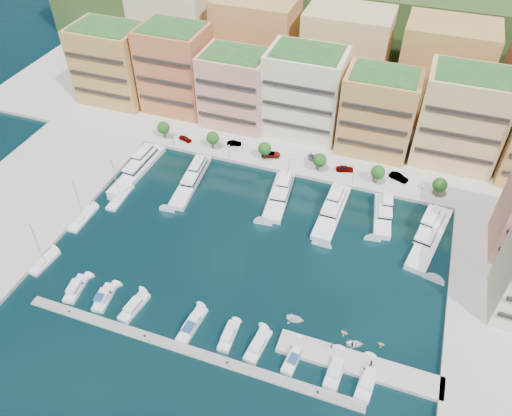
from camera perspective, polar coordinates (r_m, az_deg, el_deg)
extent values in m
plane|color=black|center=(119.37, -0.57, -4.70)|extent=(400.00, 400.00, 0.00)
cube|color=#9E998E|center=(165.95, 6.88, 10.28)|extent=(220.00, 64.00, 2.00)
cube|color=#9E998E|center=(143.00, -25.83, -0.35)|extent=(34.00, 76.00, 2.00)
cube|color=#1F3616|center=(207.63, 10.32, 16.83)|extent=(240.00, 40.00, 58.00)
cube|color=gray|center=(103.72, -8.09, -15.75)|extent=(72.00, 2.20, 0.35)
cube|color=#9E998E|center=(102.87, 11.58, -17.26)|extent=(32.00, 5.00, 2.00)
cube|color=#BE9245|center=(174.23, -16.14, 15.47)|extent=(22.00, 16.00, 24.00)
cube|color=black|center=(168.35, -17.63, 14.18)|extent=(20.24, 0.50, 0.90)
cube|color=#204C1E|center=(169.30, -16.97, 19.19)|extent=(19.36, 14.08, 0.80)
cube|color=#B16A3B|center=(164.47, -9.16, 15.35)|extent=(20.00, 16.00, 26.00)
cube|color=black|center=(158.12, -10.52, 14.01)|extent=(18.40, 0.50, 0.90)
cube|color=#204C1E|center=(158.94, -9.72, 19.64)|extent=(17.60, 14.08, 0.80)
cube|color=#E38A7F|center=(155.70, -2.32, 13.39)|extent=(20.00, 15.00, 22.00)
cube|color=black|center=(149.49, -3.42, 12.02)|extent=(18.40, 0.50, 0.90)
cube|color=#204C1E|center=(150.51, -2.45, 17.18)|extent=(17.60, 13.20, 0.80)
cube|color=beige|center=(151.04, 5.58, 12.89)|extent=(22.00, 16.00, 25.00)
cube|color=black|center=(144.11, 4.69, 11.39)|extent=(20.24, 0.50, 0.90)
cube|color=#204C1E|center=(145.17, 5.93, 17.32)|extent=(19.36, 14.08, 0.80)
cube|color=#D89D51|center=(146.99, 13.76, 10.47)|extent=(20.00, 15.00, 23.00)
cube|color=black|center=(140.39, 13.25, 8.93)|extent=(18.40, 0.50, 0.90)
cube|color=#204C1E|center=(141.29, 14.56, 14.55)|extent=(17.60, 13.20, 0.80)
cube|color=#DBBC74|center=(148.36, 22.40, 9.36)|extent=(22.00, 16.00, 26.00)
cube|color=black|center=(141.29, 22.25, 7.68)|extent=(20.24, 0.50, 0.90)
cube|color=#204C1E|center=(142.20, 23.83, 13.85)|extent=(19.36, 14.08, 0.80)
cube|color=beige|center=(186.00, -9.27, 19.30)|extent=(26.00, 18.00, 30.00)
cube|color=#D89D51|center=(174.64, 0.00, 18.26)|extent=(26.00, 18.00, 30.00)
cube|color=#DBBC74|center=(167.93, 10.12, 16.59)|extent=(26.00, 18.00, 30.00)
cube|color=#BE9245|center=(166.44, 20.53, 14.32)|extent=(26.00, 18.00, 30.00)
cylinder|color=#473323|center=(154.62, -10.42, 8.32)|extent=(0.24, 0.24, 3.00)
sphere|color=#1B4714|center=(153.40, -10.53, 9.02)|extent=(3.80, 3.80, 3.80)
cylinder|color=#473323|center=(148.25, -4.92, 7.28)|extent=(0.24, 0.24, 3.00)
sphere|color=#1B4714|center=(146.98, -4.97, 7.99)|extent=(3.80, 3.80, 3.80)
cylinder|color=#473323|center=(143.39, 1.00, 6.07)|extent=(0.24, 0.24, 3.00)
sphere|color=#1B4714|center=(142.07, 1.01, 6.80)|extent=(3.80, 3.80, 3.80)
cylinder|color=#473323|center=(140.20, 7.22, 4.73)|extent=(0.24, 0.24, 3.00)
sphere|color=#1B4714|center=(138.85, 7.30, 5.46)|extent=(3.80, 3.80, 3.80)
cylinder|color=#473323|center=(138.79, 13.62, 3.28)|extent=(0.24, 0.24, 3.00)
sphere|color=#1B4714|center=(137.42, 13.77, 4.01)|extent=(3.80, 3.80, 3.80)
cylinder|color=#473323|center=(139.21, 20.05, 1.79)|extent=(0.24, 0.24, 3.00)
sphere|color=#1B4714|center=(137.85, 20.27, 2.49)|extent=(3.80, 3.80, 3.80)
cylinder|color=black|center=(150.98, -9.50, 7.76)|extent=(0.10, 0.10, 4.00)
sphere|color=#FFF2CC|center=(149.84, -9.58, 8.41)|extent=(0.30, 0.30, 0.30)
cylinder|color=black|center=(144.23, -3.09, 6.50)|extent=(0.10, 0.10, 4.00)
sphere|color=#FFF2CC|center=(143.04, -3.12, 7.17)|extent=(0.30, 0.30, 0.30)
cylinder|color=black|center=(139.50, 3.82, 5.05)|extent=(0.10, 0.10, 4.00)
sphere|color=#FFF2CC|center=(138.27, 3.85, 5.72)|extent=(0.30, 0.30, 0.30)
cylinder|color=black|center=(136.99, 11.05, 3.44)|extent=(0.10, 0.10, 4.00)
sphere|color=#FFF2CC|center=(135.73, 11.16, 4.11)|extent=(0.30, 0.30, 0.30)
cylinder|color=black|center=(136.82, 18.40, 1.74)|extent=(0.10, 0.10, 4.00)
sphere|color=#FFF2CC|center=(135.56, 18.59, 2.39)|extent=(0.30, 0.30, 0.30)
cube|color=silver|center=(144.79, -13.36, 4.11)|extent=(5.43, 24.11, 2.30)
cube|color=silver|center=(145.13, -13.03, 5.30)|extent=(4.19, 13.31, 1.80)
cube|color=black|center=(145.13, -13.03, 5.30)|extent=(4.25, 13.37, 0.55)
cube|color=silver|center=(145.47, -12.76, 6.24)|extent=(2.97, 7.29, 1.40)
cylinder|color=#B2B2B7|center=(145.54, -12.58, 7.06)|extent=(0.14, 0.14, 1.80)
cube|color=silver|center=(138.20, -7.45, 2.92)|extent=(6.37, 23.20, 2.30)
cube|color=silver|center=(138.49, -7.12, 4.14)|extent=(4.66, 12.87, 1.80)
cube|color=black|center=(138.49, -7.12, 4.14)|extent=(4.73, 12.93, 0.55)
cube|color=silver|center=(138.80, -6.86, 5.11)|extent=(3.20, 7.08, 1.40)
cylinder|color=#B2B2B7|center=(138.83, -6.68, 5.96)|extent=(0.14, 0.14, 1.80)
cube|color=black|center=(138.48, -7.43, 2.78)|extent=(6.42, 23.26, 0.35)
cube|color=silver|center=(132.21, 2.63, 1.15)|extent=(6.74, 19.55, 2.30)
cube|color=silver|center=(132.27, 2.91, 2.33)|extent=(5.02, 10.88, 1.80)
cube|color=black|center=(132.27, 2.91, 2.33)|extent=(5.09, 10.94, 0.55)
cube|color=silver|center=(132.39, 3.13, 3.26)|extent=(3.48, 6.01, 1.40)
cylinder|color=#B2B2B7|center=(132.26, 3.30, 4.09)|extent=(0.14, 0.14, 1.80)
cube|color=silver|center=(129.12, 8.63, -0.61)|extent=(5.71, 21.63, 2.30)
cube|color=silver|center=(129.34, 8.93, 0.67)|extent=(4.49, 11.94, 1.80)
cube|color=black|center=(129.34, 8.93, 0.67)|extent=(4.55, 12.01, 0.55)
cube|color=silver|center=(129.59, 9.18, 1.67)|extent=(3.21, 6.54, 1.40)
cylinder|color=#B2B2B7|center=(129.55, 9.38, 2.56)|extent=(0.14, 0.14, 1.80)
cube|color=black|center=(129.42, 8.61, -0.75)|extent=(5.76, 21.68, 0.35)
cube|color=silver|center=(130.63, 14.21, -1.02)|extent=(6.29, 16.06, 2.30)
cube|color=silver|center=(130.45, 14.46, 0.08)|extent=(4.56, 8.99, 1.80)
cube|color=black|center=(130.45, 14.46, 0.08)|extent=(4.62, 9.06, 0.55)
cube|color=silver|center=(130.37, 14.66, 0.95)|extent=(3.11, 4.99, 1.40)
cylinder|color=#B2B2B7|center=(130.08, 14.84, 1.74)|extent=(0.14, 0.14, 1.80)
cube|color=silver|center=(128.08, 19.16, -3.42)|extent=(9.46, 24.42, 2.30)
cube|color=silver|center=(128.46, 19.45, -2.06)|extent=(6.50, 13.69, 1.80)
cube|color=black|center=(128.46, 19.45, -2.06)|extent=(6.57, 13.76, 0.55)
cube|color=silver|center=(128.85, 19.68, -0.99)|extent=(4.27, 7.61, 1.40)
cylinder|color=#B2B2B7|center=(128.92, 19.90, -0.06)|extent=(0.14, 0.14, 1.80)
cube|color=silver|center=(117.94, -19.83, -8.75)|extent=(3.65, 7.93, 1.40)
cube|color=silver|center=(116.81, -20.08, -8.48)|extent=(2.53, 3.91, 1.10)
cube|color=black|center=(117.67, -19.64, -8.03)|extent=(1.89, 0.36, 0.55)
cube|color=silver|center=(114.42, -16.89, -9.84)|extent=(3.67, 7.69, 1.40)
cube|color=silver|center=(113.27, -17.12, -9.57)|extent=(2.57, 3.80, 1.10)
cube|color=black|center=(114.13, -16.70, -9.12)|extent=(1.95, 0.36, 0.55)
cube|color=navy|center=(112.38, -17.45, -9.74)|extent=(2.17, 2.45, 0.12)
cube|color=silver|center=(111.22, -13.71, -10.99)|extent=(3.79, 8.38, 1.40)
cube|color=silver|center=(110.02, -13.93, -10.74)|extent=(2.62, 4.13, 1.10)
cube|color=black|center=(110.97, -13.49, -10.21)|extent=(1.95, 0.37, 0.55)
cube|color=silver|center=(106.38, -7.30, -13.18)|extent=(3.36, 9.36, 1.40)
cube|color=silver|center=(105.09, -7.47, -12.97)|extent=(2.39, 4.56, 1.10)
cube|color=black|center=(106.20, -7.03, -12.29)|extent=(1.88, 0.26, 0.55)
cube|color=navy|center=(104.02, -7.79, -13.28)|extent=(2.05, 2.90, 0.12)
cube|color=silver|center=(104.20, -3.13, -14.50)|extent=(2.64, 7.16, 1.40)
cube|color=silver|center=(102.93, -3.23, -14.26)|extent=(2.01, 3.45, 1.10)
cube|color=black|center=(103.86, -2.92, -13.72)|extent=(1.78, 0.14, 0.55)
cube|color=silver|center=(102.92, 0.24, -15.50)|extent=(3.65, 8.23, 1.40)
cube|color=silver|center=(101.62, 0.17, -15.29)|extent=(2.57, 4.04, 1.10)
cube|color=black|center=(102.64, 0.47, -14.66)|extent=(1.98, 0.33, 0.55)
cube|color=silver|center=(101.89, 4.38, -16.65)|extent=(3.31, 8.13, 1.40)
cube|color=silver|center=(100.57, 4.36, -16.45)|extent=(2.31, 3.99, 1.10)
cube|color=black|center=(101.60, 4.61, -15.80)|extent=(1.73, 0.30, 0.55)
cube|color=navy|center=(99.54, 4.20, -16.75)|extent=(1.95, 2.55, 0.12)
cube|color=silver|center=(101.37, 9.08, -17.84)|extent=(3.27, 8.52, 1.40)
cube|color=silver|center=(100.04, 9.11, -17.66)|extent=(2.40, 4.14, 1.10)
cube|color=black|center=(101.12, 9.31, -16.95)|extent=(2.01, 0.21, 0.55)
cube|color=silver|center=(101.43, 12.63, -18.65)|extent=(3.71, 9.39, 1.40)
cube|color=silver|center=(100.08, 12.69, -18.51)|extent=(2.63, 4.59, 1.10)
cube|color=black|center=(101.24, 12.86, -17.70)|extent=(2.05, 0.30, 0.55)
cube|color=silver|center=(126.09, -23.03, -5.78)|extent=(3.55, 8.24, 1.20)
cube|color=silver|center=(125.12, -23.35, -5.76)|extent=(1.86, 2.15, 0.60)
cylinder|color=#B2B2B7|center=(121.80, -23.74, -3.57)|extent=(0.14, 0.14, 12.00)
cylinder|color=#B2B2B7|center=(124.46, -23.55, -5.67)|extent=(0.44, 3.60, 0.10)
cube|color=silver|center=(133.73, -19.17, -1.21)|extent=(2.83, 9.80, 1.20)
cube|color=silver|center=(132.62, -19.49, -1.20)|extent=(1.69, 2.45, 0.60)
cylinder|color=#B2B2B7|center=(129.79, -19.70, 1.05)|extent=(0.14, 0.14, 12.00)
cylinder|color=#B2B2B7|center=(131.91, -19.67, -1.12)|extent=(0.11, 4.41, 0.10)
cube|color=silver|center=(136.89, -15.34, 1.00)|extent=(3.00, 9.63, 1.20)
cube|color=silver|center=(135.75, -15.61, 1.03)|extent=(1.69, 2.44, 0.60)
cylinder|color=#B2B2B7|center=(133.07, -15.74, 3.26)|extent=(0.14, 0.14, 12.00)
cylinder|color=#B2B2B7|center=(135.02, -15.77, 1.13)|extent=(0.24, 4.30, 0.10)
imported|color=beige|center=(105.95, 10.05, -13.81)|extent=(1.95, 1.78, 0.89)
imported|color=beige|center=(105.97, 14.13, -14.84)|extent=(1.73, 1.55, 0.82)
imported|color=silver|center=(106.58, 4.49, -12.55)|extent=(3.93, 2.89, 0.79)
imported|color=silver|center=(104.90, 11.23, -15.01)|extent=(4.10, 3.49, 0.72)
imported|color=gray|center=(152.98, -8.08, 7.86)|extent=(4.44, 2.66, 1.41)
imported|color=gray|center=(149.63, -2.51, 7.40)|extent=(4.51, 2.77, 1.40)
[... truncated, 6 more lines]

